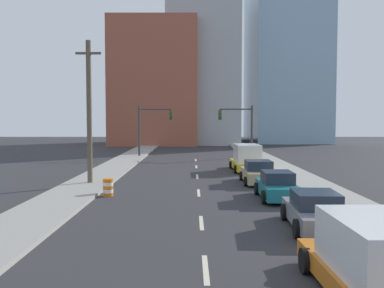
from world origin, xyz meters
TOP-DOWN VIEW (x-y plane):
  - sidewalk_left at (-7.03, 48.96)m, footprint 3.01×97.93m
  - sidewalk_right at (7.03, 48.96)m, footprint 3.01×97.93m
  - lane_stripe_at_9m at (0.00, 9.16)m, footprint 0.16×2.40m
  - lane_stripe_at_15m at (0.00, 14.54)m, footprint 0.16×2.40m
  - lane_stripe_at_22m at (0.00, 21.62)m, footprint 0.16×2.40m
  - lane_stripe_at_29m at (0.00, 28.57)m, footprint 0.16×2.40m
  - lane_stripe_at_35m at (0.00, 35.07)m, footprint 0.16×2.40m
  - lane_stripe_at_41m at (0.00, 41.23)m, footprint 0.16×2.40m
  - building_brick_left at (-6.56, 70.75)m, footprint 14.00×16.00m
  - building_office_center at (1.41, 74.75)m, footprint 12.00×20.00m
  - building_glass_right at (17.12, 78.75)m, footprint 13.00×20.00m
  - traffic_signal_left at (-5.12, 44.52)m, footprint 3.81×0.35m
  - traffic_signal_right at (5.11, 44.52)m, footprint 3.81×0.35m
  - utility_pole_left_mid at (-6.88, 24.45)m, footprint 1.60×0.32m
  - traffic_barrel at (-4.98, 20.57)m, footprint 0.56×0.56m
  - box_truck_orange at (3.80, 7.04)m, footprint 2.41×5.38m
  - sedan_gray at (4.34, 13.57)m, footprint 2.29×4.55m
  - sedan_teal at (4.11, 19.68)m, footprint 2.05×4.24m
  - sedan_tan at (3.98, 25.32)m, footprint 2.19×4.40m
  - box_truck_yellow at (4.09, 32.10)m, footprint 2.50×5.53m

SIDE VIEW (x-z plane):
  - lane_stripe_at_9m at x=0.00m, z-range 0.00..0.01m
  - lane_stripe_at_15m at x=0.00m, z-range 0.00..0.01m
  - lane_stripe_at_22m at x=0.00m, z-range 0.00..0.01m
  - lane_stripe_at_29m at x=0.00m, z-range 0.00..0.01m
  - lane_stripe_at_35m at x=0.00m, z-range 0.00..0.01m
  - lane_stripe_at_41m at x=0.00m, z-range 0.00..0.01m
  - sidewalk_left at x=-7.03m, z-range 0.00..0.18m
  - sidewalk_right at x=7.03m, z-range 0.00..0.18m
  - traffic_barrel at x=-4.98m, z-range 0.00..0.95m
  - sedan_gray at x=4.34m, z-range -0.06..1.38m
  - sedan_teal at x=4.11m, z-range -0.06..1.41m
  - sedan_tan at x=3.98m, z-range -0.07..1.43m
  - box_truck_orange at x=3.80m, z-range -0.04..1.90m
  - box_truck_yellow at x=4.09m, z-range -0.07..2.10m
  - traffic_signal_left at x=-5.12m, z-range 0.83..6.54m
  - traffic_signal_right at x=5.11m, z-range 0.83..6.54m
  - utility_pole_left_mid at x=-6.88m, z-range 0.12..9.26m
  - building_brick_left at x=-6.56m, z-range 0.00..20.27m
  - building_office_center at x=1.41m, z-range 0.00..26.03m
  - building_glass_right at x=17.12m, z-range 0.00..32.21m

